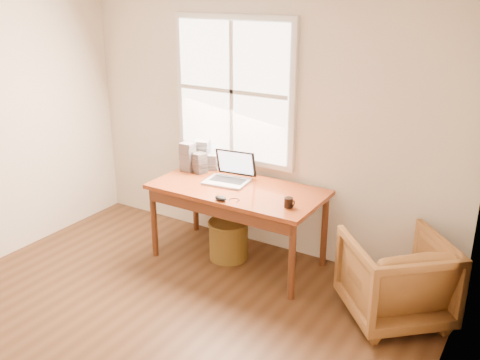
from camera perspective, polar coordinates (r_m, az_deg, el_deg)
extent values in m
cube|color=beige|center=(5.14, 2.44, 6.49)|extent=(4.00, 0.02, 2.60)
cube|color=beige|center=(2.47, 18.05, -10.47)|extent=(0.02, 4.50, 2.60)
cube|color=silver|center=(5.20, -0.66, 9.49)|extent=(1.32, 0.05, 1.42)
cube|color=white|center=(5.18, -0.84, 9.44)|extent=(1.20, 0.02, 1.30)
cube|color=silver|center=(5.17, -0.90, 9.42)|extent=(0.04, 0.02, 1.30)
cube|color=silver|center=(5.17, -0.90, 9.42)|extent=(1.20, 0.02, 0.04)
cube|color=brown|center=(4.93, -0.26, -1.04)|extent=(1.60, 0.80, 0.04)
imported|color=brown|center=(4.43, 16.29, -10.01)|extent=(1.06, 1.07, 0.70)
cylinder|color=brown|center=(5.20, -1.22, -6.44)|extent=(0.43, 0.43, 0.37)
ellipsoid|color=black|center=(4.64, -2.08, -1.96)|extent=(0.13, 0.09, 0.04)
cylinder|color=black|center=(4.51, 5.20, -2.40)|extent=(0.08, 0.08, 0.08)
cube|color=#A9ADB5|center=(5.43, -4.07, 2.79)|extent=(0.18, 0.17, 0.29)
cube|color=#242428|center=(5.31, -4.36, 1.83)|extent=(0.15, 0.14, 0.20)
cube|color=#9594A1|center=(5.35, -5.58, 2.48)|extent=(0.13, 0.12, 0.29)
cube|color=#B2B7BE|center=(5.40, -3.04, 1.97)|extent=(0.16, 0.15, 0.16)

